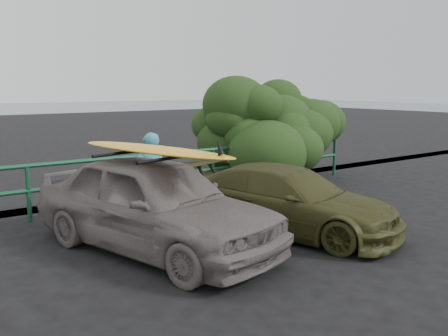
{
  "coord_description": "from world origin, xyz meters",
  "views": [
    {
      "loc": [
        -3.27,
        -4.07,
        2.4
      ],
      "look_at": [
        1.5,
        2.52,
        1.06
      ],
      "focal_mm": 40.0,
      "sensor_mm": 36.0,
      "label": 1
    }
  ],
  "objects_px": {
    "olive_vehicle": "(288,200)",
    "surfboard": "(153,150)",
    "sedan": "(154,204)",
    "guardrail": "(83,186)",
    "man": "(151,176)"
  },
  "relations": [
    {
      "from": "guardrail",
      "to": "sedan",
      "type": "xyz_separation_m",
      "value": [
        0.06,
        -2.75,
        0.18
      ]
    },
    {
      "from": "sedan",
      "to": "olive_vehicle",
      "type": "relative_size",
      "value": 1.1
    },
    {
      "from": "olive_vehicle",
      "to": "man",
      "type": "height_order",
      "value": "man"
    },
    {
      "from": "olive_vehicle",
      "to": "surfboard",
      "type": "relative_size",
      "value": 1.24
    },
    {
      "from": "sedan",
      "to": "man",
      "type": "height_order",
      "value": "man"
    },
    {
      "from": "man",
      "to": "guardrail",
      "type": "bearing_deg",
      "value": -40.52
    },
    {
      "from": "surfboard",
      "to": "sedan",
      "type": "bearing_deg",
      "value": 0.0
    },
    {
      "from": "guardrail",
      "to": "man",
      "type": "bearing_deg",
      "value": -53.23
    },
    {
      "from": "olive_vehicle",
      "to": "surfboard",
      "type": "xyz_separation_m",
      "value": [
        -2.22,
        0.45,
        0.96
      ]
    },
    {
      "from": "guardrail",
      "to": "olive_vehicle",
      "type": "height_order",
      "value": "olive_vehicle"
    },
    {
      "from": "guardrail",
      "to": "sedan",
      "type": "bearing_deg",
      "value": -88.84
    },
    {
      "from": "olive_vehicle",
      "to": "surfboard",
      "type": "bearing_deg",
      "value": 149.53
    },
    {
      "from": "guardrail",
      "to": "surfboard",
      "type": "xyz_separation_m",
      "value": [
        0.06,
        -2.75,
        0.98
      ]
    },
    {
      "from": "olive_vehicle",
      "to": "sedan",
      "type": "bearing_deg",
      "value": 149.53
    },
    {
      "from": "guardrail",
      "to": "sedan",
      "type": "height_order",
      "value": "sedan"
    }
  ]
}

